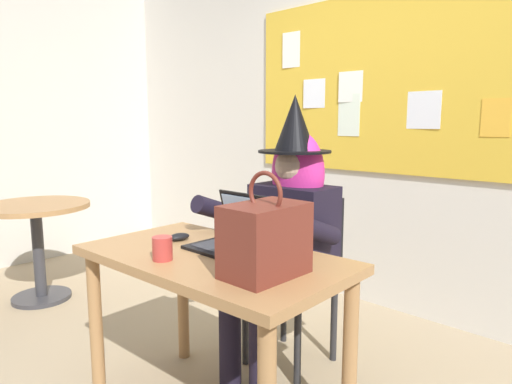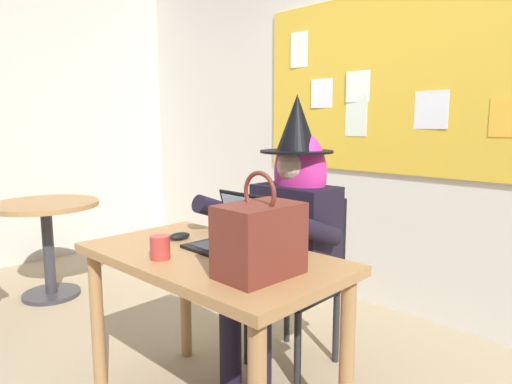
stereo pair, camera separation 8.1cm
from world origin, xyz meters
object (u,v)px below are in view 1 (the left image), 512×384
desk_main (213,281)px  computer_mouse (179,237)px  person_costumed (286,222)px  laptop (235,236)px  chair_at_desk (299,269)px  handbag (265,239)px  coffee_mug (162,248)px  side_table_round (37,229)px

desk_main → computer_mouse: size_ratio=11.31×
person_costumed → laptop: size_ratio=4.27×
chair_at_desk → handbag: size_ratio=2.37×
desk_main → laptop: (0.01, 0.13, 0.17)m
coffee_mug → side_table_round: coffee_mug is taller
chair_at_desk → handbag: (0.41, -0.72, 0.38)m
computer_mouse → chair_at_desk: bearing=79.6°
desk_main → person_costumed: (-0.06, 0.56, 0.16)m
computer_mouse → coffee_mug: 0.31m
chair_at_desk → computer_mouse: size_ratio=8.63×
desk_main → laptop: bearing=87.4°
person_costumed → handbag: bearing=31.6°
desk_main → chair_at_desk: 0.69m
computer_mouse → side_table_round: size_ratio=0.14×
coffee_mug → side_table_round: (-1.87, 0.21, -0.27)m
desk_main → side_table_round: 1.96m
laptop → coffee_mug: (-0.09, -0.32, -0.01)m
person_costumed → handbag: size_ratio=3.78×
computer_mouse → laptop: bearing=25.2°
desk_main → coffee_mug: size_ratio=12.38×
computer_mouse → side_table_round: computer_mouse is taller
computer_mouse → coffee_mug: (0.20, -0.23, 0.03)m
laptop → side_table_round: laptop is taller
handbag → coffee_mug: size_ratio=3.98×
person_costumed → desk_main: bearing=4.1°
person_costumed → computer_mouse: (-0.22, -0.52, -0.02)m
desk_main → chair_at_desk: bearing=95.8°
chair_at_desk → person_costumed: size_ratio=0.63×
desk_main → side_table_round: size_ratio=1.58×
chair_at_desk → side_table_round: bearing=-74.0°
computer_mouse → side_table_round: bearing=-171.5°
chair_at_desk → handbag: bearing=26.2°
desk_main → coffee_mug: coffee_mug is taller
laptop → computer_mouse: size_ratio=3.22×
person_costumed → computer_mouse: 0.56m
chair_at_desk → person_costumed: 0.31m
person_costumed → computer_mouse: bearing=-25.1°
desk_main → handbag: size_ratio=3.11×
person_costumed → laptop: 0.43m
handbag → coffee_mug: handbag is taller
laptop → side_table_round: size_ratio=0.45×
desk_main → chair_at_desk: chair_at_desk is taller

